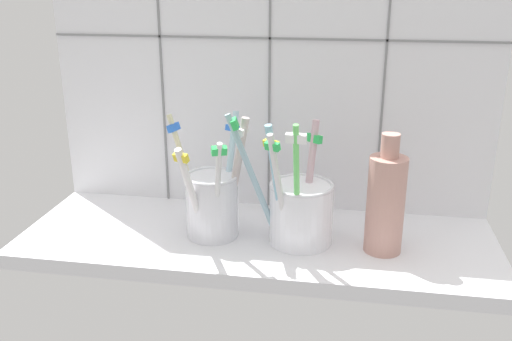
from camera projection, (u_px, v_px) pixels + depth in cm
name	position (u px, v px, depth cm)	size (l,w,h in cm)	color
counter_slab	(257.00, 242.00, 77.05)	(64.00, 22.00, 2.00)	silver
tile_wall_back	(271.00, 70.00, 81.07)	(64.00, 2.20, 45.00)	white
toothbrush_cup_left	(212.00, 201.00, 75.32)	(11.69, 10.96, 16.70)	silver
toothbrush_cup_right	(299.00, 209.00, 73.46)	(13.48, 10.61, 17.59)	white
ceramic_vase	(386.00, 202.00, 70.58)	(4.77, 4.77, 15.55)	tan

